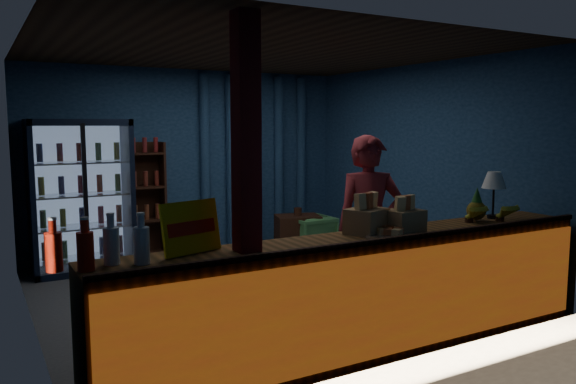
% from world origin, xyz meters
% --- Properties ---
extents(ground, '(4.60, 4.60, 0.00)m').
position_xyz_m(ground, '(0.00, 0.00, 0.00)').
color(ground, '#515154').
rests_on(ground, ground).
extents(room_walls, '(4.60, 4.60, 4.60)m').
position_xyz_m(room_walls, '(0.00, 0.00, 1.57)').
color(room_walls, navy).
rests_on(room_walls, ground).
extents(counter, '(4.40, 0.57, 0.99)m').
position_xyz_m(counter, '(0.00, -1.91, 0.48)').
color(counter, brown).
rests_on(counter, ground).
extents(support_post, '(0.16, 0.16, 2.60)m').
position_xyz_m(support_post, '(-1.05, -1.90, 1.30)').
color(support_post, maroon).
rests_on(support_post, ground).
extents(beverage_cooler, '(1.20, 0.62, 1.90)m').
position_xyz_m(beverage_cooler, '(-1.55, 1.92, 0.93)').
color(beverage_cooler, black).
rests_on(beverage_cooler, ground).
extents(bottle_shelf, '(0.50, 0.28, 1.60)m').
position_xyz_m(bottle_shelf, '(-0.70, 2.06, 0.79)').
color(bottle_shelf, '#3B2012').
rests_on(bottle_shelf, ground).
extents(curtain_folds, '(1.74, 0.14, 2.50)m').
position_xyz_m(curtain_folds, '(1.00, 2.14, 1.30)').
color(curtain_folds, navy).
rests_on(curtain_folds, room_walls).
extents(framed_picture, '(0.36, 0.04, 0.28)m').
position_xyz_m(framed_picture, '(0.85, 2.10, 1.75)').
color(framed_picture, gold).
rests_on(framed_picture, room_walls).
extents(shopkeeper, '(0.74, 0.62, 1.74)m').
position_xyz_m(shopkeeper, '(0.51, -1.28, 0.87)').
color(shopkeeper, maroon).
rests_on(shopkeeper, ground).
extents(green_chair, '(0.58, 0.60, 0.54)m').
position_xyz_m(green_chair, '(1.46, 1.30, 0.27)').
color(green_chair, '#4F9E54').
rests_on(green_chair, ground).
extents(side_table, '(0.71, 0.60, 0.66)m').
position_xyz_m(side_table, '(1.28, 1.36, 0.28)').
color(side_table, '#3B2012').
rests_on(side_table, ground).
extents(yellow_sign, '(0.46, 0.21, 0.36)m').
position_xyz_m(yellow_sign, '(-1.42, -1.78, 1.13)').
color(yellow_sign, yellow).
rests_on(yellow_sign, counter).
extents(soda_bottles, '(0.62, 0.18, 0.33)m').
position_xyz_m(soda_bottles, '(-2.05, -1.86, 1.08)').
color(soda_bottles, red).
rests_on(soda_bottles, counter).
extents(snack_box_left, '(0.39, 0.36, 0.34)m').
position_xyz_m(snack_box_left, '(0.07, -1.80, 1.07)').
color(snack_box_left, '#987849').
rests_on(snack_box_left, counter).
extents(snack_box_centre, '(0.31, 0.26, 0.31)m').
position_xyz_m(snack_box_centre, '(0.38, -1.92, 1.06)').
color(snack_box_centre, '#987849').
rests_on(snack_box_centre, counter).
extents(pastry_tray, '(0.44, 0.44, 0.07)m').
position_xyz_m(pastry_tray, '(0.17, -1.96, 0.97)').
color(pastry_tray, silver).
rests_on(pastry_tray, counter).
extents(banana_bunches, '(0.55, 0.31, 0.18)m').
position_xyz_m(banana_bunches, '(1.35, -1.94, 1.04)').
color(banana_bunches, yellow).
rests_on(banana_bunches, counter).
extents(table_lamp, '(0.23, 0.23, 0.45)m').
position_xyz_m(table_lamp, '(1.57, -1.79, 1.30)').
color(table_lamp, black).
rests_on(table_lamp, counter).
extents(pineapple, '(0.18, 0.18, 0.30)m').
position_xyz_m(pineapple, '(1.32, -1.82, 1.08)').
color(pineapple, olive).
rests_on(pineapple, counter).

